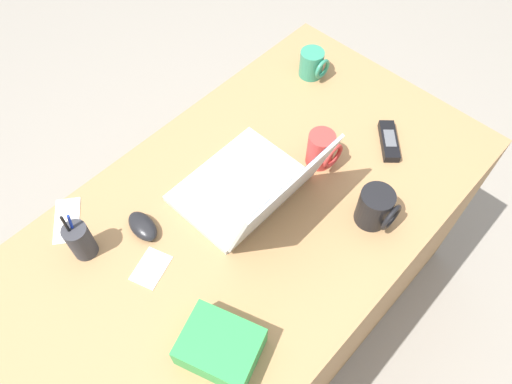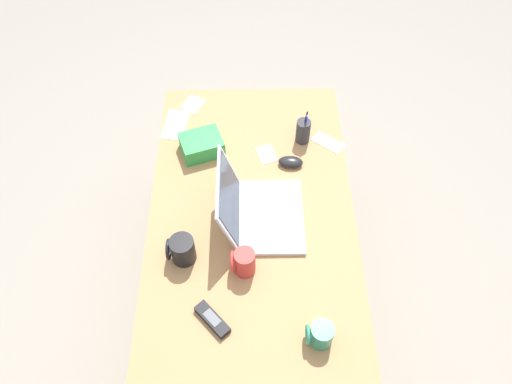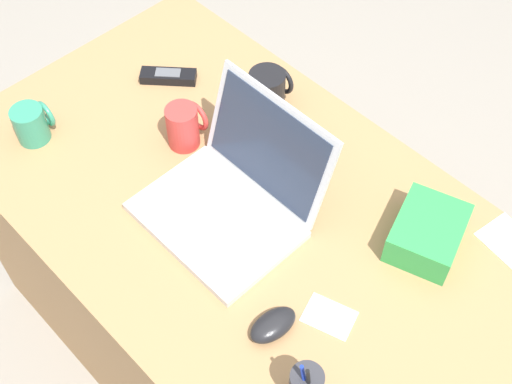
{
  "view_description": "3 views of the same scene",
  "coord_description": "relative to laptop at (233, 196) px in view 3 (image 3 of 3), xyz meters",
  "views": [
    {
      "loc": [
        0.48,
        0.47,
        1.83
      ],
      "look_at": [
        -0.02,
        -0.01,
        0.79
      ],
      "focal_mm": 33.91,
      "sensor_mm": 36.0,
      "label": 1
    },
    {
      "loc": [
        -1.09,
        -0.0,
        2.32
      ],
      "look_at": [
        0.03,
        -0.02,
        0.82
      ],
      "focal_mm": 35.0,
      "sensor_mm": 36.0,
      "label": 2
    },
    {
      "loc": [
        0.63,
        -0.59,
        1.95
      ],
      "look_at": [
        0.01,
        0.01,
        0.8
      ],
      "focal_mm": 47.98,
      "sensor_mm": 36.0,
      "label": 3
    }
  ],
  "objects": [
    {
      "name": "snack_bag",
      "position": [
        0.34,
        0.23,
        -0.01
      ],
      "size": [
        0.18,
        0.2,
        0.08
      ],
      "primitive_type": "cube",
      "rotation": [
        0.0,
        0.0,
        0.33
      ],
      "color": "green",
      "rests_on": "desk"
    },
    {
      "name": "ground_plane",
      "position": [
        0.03,
        0.02,
        -0.78
      ],
      "size": [
        6.0,
        6.0,
        0.0
      ],
      "primitive_type": "plane",
      "color": "gray"
    },
    {
      "name": "coffee_mug_tall",
      "position": [
        -0.22,
        0.05,
        0.01
      ],
      "size": [
        0.08,
        0.09,
        0.11
      ],
      "color": "#C63833",
      "rests_on": "desk"
    },
    {
      "name": "paper_note_front",
      "position": [
        0.32,
        -0.04,
        -0.05
      ],
      "size": [
        0.11,
        0.1,
        0.0
      ],
      "primitive_type": "cube",
      "rotation": [
        0.0,
        0.0,
        0.33
      ],
      "color": "white",
      "rests_on": "desk"
    },
    {
      "name": "desk",
      "position": [
        0.03,
        0.02,
        -0.41
      ],
      "size": [
        1.39,
        0.79,
        0.73
      ],
      "primitive_type": "cube",
      "color": "#A87C4F",
      "rests_on": "ground"
    },
    {
      "name": "laptop",
      "position": [
        0.0,
        0.0,
        0.0
      ],
      "size": [
        0.34,
        0.32,
        0.24
      ],
      "color": "silver",
      "rests_on": "desk"
    },
    {
      "name": "cordless_phone",
      "position": [
        -0.41,
        0.16,
        -0.04
      ],
      "size": [
        0.13,
        0.13,
        0.03
      ],
      "color": "black",
      "rests_on": "desk"
    },
    {
      "name": "computer_mouse",
      "position": [
        0.26,
        -0.14,
        -0.03
      ],
      "size": [
        0.07,
        0.11,
        0.04
      ],
      "primitive_type": "ellipsoid",
      "rotation": [
        0.0,
        0.0,
        -0.11
      ],
      "color": "black",
      "rests_on": "desk"
    },
    {
      "name": "coffee_mug_white",
      "position": [
        -0.17,
        0.27,
        0.01
      ],
      "size": [
        0.09,
        0.1,
        0.11
      ],
      "color": "black",
      "rests_on": "desk"
    },
    {
      "name": "coffee_mug_spare",
      "position": [
        -0.48,
        -0.19,
        -0.0
      ],
      "size": [
        0.08,
        0.09,
        0.09
      ],
      "color": "#338C6B",
      "rests_on": "desk"
    }
  ]
}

